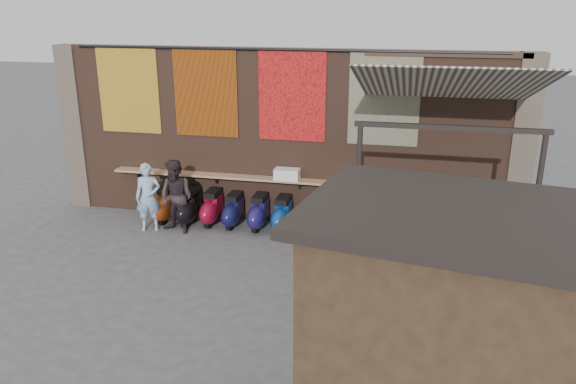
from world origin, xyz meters
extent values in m
plane|color=#474749|center=(0.00, 0.00, 0.00)|extent=(70.00, 70.00, 0.00)
cube|color=brown|center=(0.00, 2.70, 2.00)|extent=(10.00, 0.40, 4.00)
cube|color=#4C4238|center=(-5.20, 2.70, 2.00)|extent=(0.50, 0.50, 4.00)
cube|color=#4C4238|center=(5.20, 2.70, 2.00)|extent=(0.50, 0.50, 4.00)
cube|color=#9E7A51|center=(0.00, 2.33, 1.10)|extent=(8.00, 0.32, 0.05)
cube|color=white|center=(0.23, 2.30, 1.25)|extent=(0.56, 0.32, 0.26)
cube|color=maroon|center=(-3.60, 2.48, 3.00)|extent=(1.50, 0.02, 2.00)
cube|color=#D1570C|center=(-1.70, 2.48, 3.00)|extent=(1.50, 0.02, 2.00)
cube|color=red|center=(0.30, 2.48, 3.00)|extent=(1.50, 0.02, 2.00)
cube|color=#246185|center=(2.30, 2.48, 3.00)|extent=(1.50, 0.02, 2.00)
cylinder|color=black|center=(0.00, 2.47, 3.98)|extent=(9.50, 0.06, 0.06)
imported|color=#91B0D4|center=(-2.77, 1.40, 0.78)|extent=(0.66, 0.54, 1.56)
imported|color=#2C2226|center=(-2.09, 1.40, 0.84)|extent=(0.95, 0.82, 1.67)
imported|color=#14202E|center=(3.35, 0.81, 0.87)|extent=(1.10, 0.72, 1.74)
imported|color=slate|center=(4.62, 0.19, 0.79)|extent=(1.05, 0.64, 1.58)
imported|color=#978060|center=(2.02, 0.86, 0.87)|extent=(1.01, 0.97, 1.74)
cube|color=black|center=(3.41, -4.19, 1.45)|extent=(2.98, 2.44, 2.90)
cube|color=black|center=(3.41, -4.19, 2.96)|extent=(3.35, 2.79, 0.12)
cube|color=gold|center=(3.59, -3.17, 2.10)|extent=(1.19, 0.25, 0.50)
cube|color=#473321|center=(3.59, -3.17, 1.06)|extent=(2.21, 0.48, 0.06)
cube|color=beige|center=(3.50, 0.90, 3.55)|extent=(3.20, 3.28, 0.97)
cube|color=#33261C|center=(3.50, 2.49, 3.95)|extent=(3.30, 0.08, 0.12)
cube|color=black|center=(3.50, -0.60, 3.08)|extent=(3.00, 0.08, 0.08)
cylinder|color=black|center=(2.10, -0.60, 1.55)|extent=(0.09, 0.09, 3.10)
cylinder|color=black|center=(4.90, -0.60, 1.55)|extent=(0.09, 0.09, 3.10)
camera|label=1|loc=(2.89, -9.55, 4.92)|focal=35.00mm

